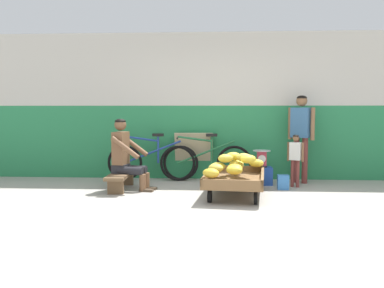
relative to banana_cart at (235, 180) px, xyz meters
name	(u,v)px	position (x,y,z in m)	size (l,w,h in m)	color
ground_plane	(210,212)	(-0.35, -1.03, -0.24)	(80.00, 80.00, 0.00)	#A39E93
back_wall	(213,106)	(-0.35, 1.69, 1.11)	(16.00, 0.30, 2.69)	#287F4C
banana_cart	(235,180)	(0.00, 0.00, 0.00)	(1.00, 1.53, 0.36)	brown
banana_pile	(233,164)	(-0.03, 0.09, 0.23)	(1.01, 1.37, 0.26)	gold
low_bench	(121,177)	(-1.82, 0.42, -0.04)	(0.31, 1.10, 0.27)	brown
vendor_seated	(126,155)	(-1.73, 0.40, 0.33)	(0.72, 0.55, 1.14)	brown
plastic_crate	(261,176)	(0.49, 0.99, -0.09)	(0.36, 0.28, 0.30)	#234CA8
weighing_scale	(262,158)	(0.49, 0.99, 0.21)	(0.30, 0.30, 0.29)	#28282D
bicycle_near_left	(153,161)	(-1.44, 1.29, 0.11)	(1.66, 0.48, 0.86)	black
bicycle_far_left	(206,161)	(-0.47, 1.30, 0.11)	(1.66, 0.48, 0.86)	black
sign_board	(194,156)	(-0.70, 1.52, 0.19)	(0.70, 0.29, 0.87)	#C6B289
customer_adult	(301,129)	(1.19, 1.20, 0.71)	(0.41, 0.35, 1.53)	brown
customer_child	(295,155)	(1.02, 0.78, 0.30)	(0.25, 0.18, 0.87)	brown
shopping_bag	(283,182)	(0.79, 0.54, -0.12)	(0.18, 0.12, 0.24)	#3370B7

